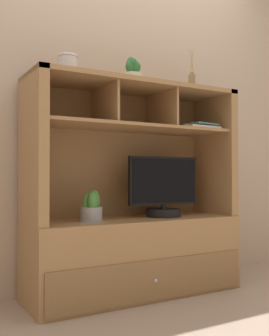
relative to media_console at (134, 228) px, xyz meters
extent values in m
cube|color=tan|center=(0.00, -0.01, -0.44)|extent=(6.00, 6.00, 0.02)
cube|color=tan|center=(0.00, 0.26, 0.97)|extent=(6.00, 0.02, 2.80)
cube|color=#9F7448|center=(0.00, -0.01, -0.18)|extent=(1.42, 0.48, 0.50)
cube|color=olive|center=(0.00, -0.25, -0.29)|extent=(1.37, 0.01, 0.25)
sphere|color=silver|center=(0.00, -0.26, -0.29)|extent=(0.02, 0.02, 0.02)
cube|color=#9F7448|center=(-0.68, -0.01, 0.51)|extent=(0.06, 0.45, 0.89)
cube|color=#9F7448|center=(0.68, -0.01, 0.51)|extent=(0.06, 0.45, 0.89)
cube|color=olive|center=(0.00, 0.21, 0.49)|extent=(1.36, 0.02, 0.86)
cube|color=#9F7448|center=(0.00, -0.01, 0.94)|extent=(1.42, 0.45, 0.03)
cube|color=#9F7448|center=(0.00, -0.01, 0.66)|extent=(1.30, 0.40, 0.02)
cube|color=#9F7448|center=(-0.22, -0.01, 0.80)|extent=(0.02, 0.38, 0.25)
cube|color=#9F7448|center=(0.22, -0.01, 0.80)|extent=(0.02, 0.38, 0.25)
cylinder|color=black|center=(0.22, -0.02, 0.09)|extent=(0.24, 0.24, 0.05)
cylinder|color=black|center=(0.22, -0.02, 0.13)|extent=(0.04, 0.04, 0.03)
cube|color=black|center=(0.22, -0.02, 0.31)|extent=(0.54, 0.03, 0.33)
cube|color=black|center=(0.22, -0.04, 0.31)|extent=(0.51, 0.00, 0.30)
cylinder|color=#949699|center=(-0.32, -0.04, 0.11)|extent=(0.14, 0.14, 0.09)
cylinder|color=#949699|center=(-0.32, -0.04, 0.07)|extent=(0.16, 0.16, 0.01)
ellipsoid|color=#458538|center=(-0.30, -0.03, 0.19)|extent=(0.08, 0.07, 0.13)
ellipsoid|color=#458538|center=(-0.33, -0.01, 0.17)|extent=(0.06, 0.05, 0.12)
ellipsoid|color=#458538|center=(-0.35, -0.04, 0.17)|extent=(0.06, 0.04, 0.13)
ellipsoid|color=#458538|center=(-0.33, -0.08, 0.19)|extent=(0.06, 0.07, 0.12)
cube|color=beige|center=(0.46, -0.05, 0.68)|extent=(0.28, 0.31, 0.01)
cube|color=gray|center=(0.46, -0.04, 0.69)|extent=(0.29, 0.25, 0.01)
cube|color=#3B6A69|center=(0.46, -0.04, 0.70)|extent=(0.25, 0.33, 0.01)
cylinder|color=#8F6D4C|center=(0.46, -0.03, 1.01)|extent=(0.05, 0.05, 0.12)
cylinder|color=#8F6D4C|center=(0.46, -0.03, 1.08)|extent=(0.02, 0.02, 0.02)
cylinder|color=tan|center=(0.47, -0.03, 1.16)|extent=(0.00, 0.03, 0.18)
cylinder|color=tan|center=(0.46, -0.03, 1.16)|extent=(0.02, 0.01, 0.18)
cylinder|color=tan|center=(0.46, -0.03, 1.16)|extent=(0.02, 0.03, 0.18)
cylinder|color=tan|center=(0.46, -0.03, 1.16)|extent=(0.02, 0.03, 0.18)
cylinder|color=tan|center=(0.46, -0.03, 1.16)|extent=(0.05, 0.02, 0.18)
cylinder|color=beige|center=(0.00, 0.02, 0.99)|extent=(0.12, 0.12, 0.08)
cylinder|color=beige|center=(0.00, 0.02, 0.96)|extent=(0.14, 0.14, 0.01)
ellipsoid|color=#2C6932|center=(0.02, 0.02, 1.08)|extent=(0.08, 0.07, 0.08)
ellipsoid|color=#2C6932|center=(0.01, 0.05, 1.09)|extent=(0.08, 0.05, 0.13)
ellipsoid|color=#2C6932|center=(-0.02, 0.02, 1.08)|extent=(0.06, 0.06, 0.08)
ellipsoid|color=#2C6932|center=(0.00, 0.00, 1.10)|extent=(0.05, 0.04, 0.06)
cylinder|color=silver|center=(-0.46, 0.01, 1.01)|extent=(0.12, 0.12, 0.12)
torus|color=silver|center=(-0.46, 0.01, 1.08)|extent=(0.12, 0.12, 0.02)
camera|label=1|loc=(-1.33, -2.34, 0.35)|focal=43.31mm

